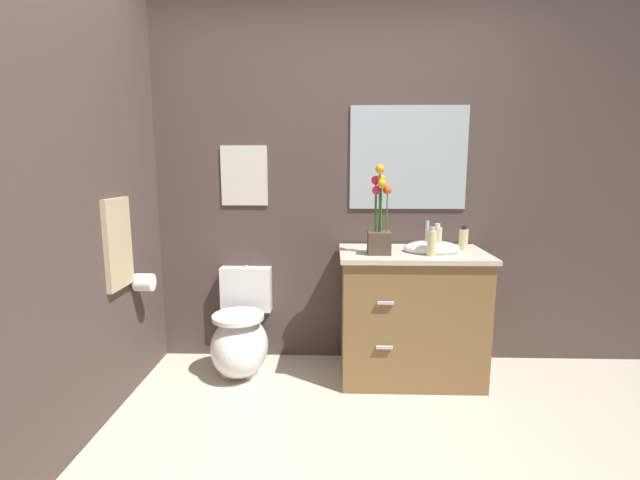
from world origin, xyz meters
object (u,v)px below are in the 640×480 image
Objects in this scene: wall_mirror at (408,158)px; toilet_paper_roll at (144,282)px; toilet at (241,338)px; soap_bottle at (463,239)px; vanity_cabinet at (411,313)px; hand_wash_bottle at (432,243)px; flower_vase at (379,226)px; lotion_bottle at (437,239)px; hanging_towel at (118,244)px; wall_poster at (244,176)px.

wall_mirror is 1.92m from toilet_paper_roll.
toilet is 4.33× the size of soap_bottle.
vanity_cabinet reaches higher than soap_bottle.
flower_vase is at bearing 170.26° from hand_wash_bottle.
lotion_bottle is 1.68× the size of toilet_paper_roll.
wall_mirror is (-0.00, 0.29, 1.01)m from vanity_cabinet.
hand_wash_bottle is at bearing -78.46° from wall_mirror.
soap_bottle is 0.32m from hand_wash_bottle.
wall_mirror reaches higher than lotion_bottle.
soap_bottle is 2.06m from toilet_paper_roll.
lotion_bottle is 0.23× the size of wall_mirror.
hand_wash_bottle is at bearing -7.54° from toilet.
lotion_bottle is at bearing 9.76° from hanging_towel.
flower_vase reaches higher than soap_bottle.
hanging_towel is (-2.09, -0.42, 0.03)m from soap_bottle.
wall_mirror is at bearing 101.54° from hand_wash_bottle.
wall_mirror is (1.14, 0.27, 1.21)m from toilet.
wall_poster is (-1.28, 0.33, 0.39)m from lotion_bottle.
toilet is 1.46m from lotion_bottle.
lotion_bottle is 1.86m from toilet_paper_roll.
wall_mirror reaches higher than hand_wash_bottle.
hand_wash_bottle is at bearing -19.32° from wall_poster.
toilet is 3.85× the size of hand_wash_bottle.
vanity_cabinet is at bearing 11.52° from hanging_towel.
lotion_bottle is 0.12m from hand_wash_bottle.
vanity_cabinet is 1.05m from wall_mirror.
vanity_cabinet is at bearing 19.57° from flower_vase.
wall_mirror reaches higher than soap_bottle.
toilet_paper_roll is (-1.83, -0.14, -0.26)m from lotion_bottle.
vanity_cabinet is 6.48× the size of soap_bottle.
lotion_bottle reaches higher than soap_bottle.
soap_bottle is 0.86× the size of lotion_bottle.
wall_poster is (-0.91, 0.38, 0.30)m from flower_vase.
soap_bottle is 0.20× the size of wall_mirror.
lotion_bottle is (-0.20, -0.10, 0.01)m from soap_bottle.
hand_wash_bottle is 0.43× the size of wall_poster.
toilet is 0.86× the size of wall_mirror.
wall_mirror is at bearing 113.71° from lotion_bottle.
vanity_cabinet is at bearing 167.32° from lotion_bottle.
vanity_cabinet is 1.86× the size of flower_vase.
vanity_cabinet is 0.52m from lotion_bottle.
hanging_towel is at bearing -173.13° from hand_wash_bottle.
toilet_paper_roll is at bearing -164.66° from wall_mirror.
vanity_cabinet is 0.64m from flower_vase.
hanging_towel is at bearing -170.24° from lotion_bottle.
toilet_paper_roll is (-0.55, -0.46, -0.65)m from wall_poster.
lotion_bottle reaches higher than vanity_cabinet.
flower_vase is 1.07× the size of hanging_towel.
flower_vase is at bearing -121.15° from wall_mirror.
wall_poster is at bearing 171.29° from soap_bottle.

